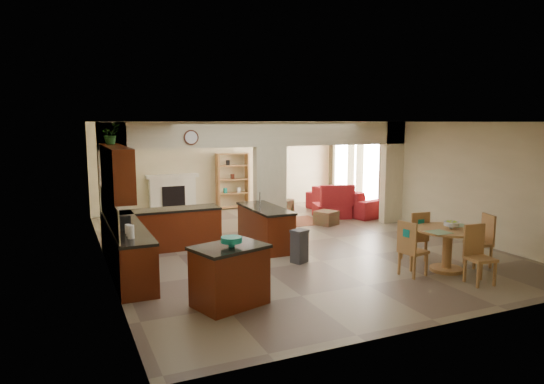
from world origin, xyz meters
name	(u,v)px	position (x,y,z in m)	size (l,w,h in m)	color
floor	(287,243)	(0.00, 0.00, 0.00)	(10.00, 10.00, 0.00)	#756851
ceiling	(288,122)	(0.00, 0.00, 2.80)	(10.00, 10.00, 0.00)	white
wall_back	(220,166)	(0.00, 5.00, 1.40)	(8.00, 8.00, 0.00)	beige
wall_front	(448,227)	(0.00, -5.00, 1.40)	(8.00, 8.00, 0.00)	beige
wall_left	(103,194)	(-4.00, 0.00, 1.40)	(10.00, 10.00, 0.00)	beige
wall_right	(425,176)	(4.00, 0.00, 1.40)	(10.00, 10.00, 0.00)	beige
partition_left_pier	(114,187)	(-3.70, 1.00, 1.40)	(0.60, 0.25, 2.80)	beige
partition_center_pier	(270,191)	(0.00, 1.00, 1.10)	(0.80, 0.25, 2.20)	beige
partition_right_pier	(392,173)	(3.70, 1.00, 1.40)	(0.60, 0.25, 2.80)	beige
partition_header	(270,134)	(0.00, 1.00, 2.50)	(8.00, 0.25, 0.60)	beige
kitchen_counter	(146,240)	(-3.26, -0.25, 0.46)	(2.52, 3.29, 1.48)	#481B08
upper_cabinets	(116,171)	(-3.82, -0.80, 1.92)	(0.35, 2.40, 0.90)	#481B08
peninsula	(265,227)	(-0.60, -0.11, 0.46)	(0.70, 1.85, 0.91)	#481B08
wall_clock	(191,137)	(-2.00, 0.85, 2.45)	(0.34, 0.34, 0.03)	#4E271A
rug	(293,222)	(1.20, 2.10, 0.01)	(1.60, 1.30, 0.01)	brown
fireplace	(173,193)	(-1.60, 4.83, 0.61)	(1.60, 0.35, 1.20)	silver
shelving_unit	(233,181)	(0.35, 4.82, 0.90)	(1.00, 0.32, 1.80)	olive
window_a	(372,175)	(3.97, 2.30, 1.20)	(0.02, 0.90, 1.90)	white
window_b	(342,170)	(3.97, 4.00, 1.20)	(0.02, 0.90, 1.90)	white
glazed_door	(356,177)	(3.97, 3.15, 1.05)	(0.02, 0.70, 2.10)	white
drape_a_left	(383,177)	(3.93, 1.70, 1.20)	(0.10, 0.28, 2.30)	#381E16
drape_a_right	(360,173)	(3.93, 2.90, 1.20)	(0.10, 0.28, 2.30)	#381E16
drape_b_left	(351,171)	(3.93, 3.40, 1.20)	(0.10, 0.28, 2.30)	#381E16
drape_b_right	(332,168)	(3.93, 4.60, 1.20)	(0.10, 0.28, 2.30)	#381E16
ceiling_fan	(289,130)	(1.50, 3.00, 2.56)	(1.00, 1.00, 0.10)	white
kitchen_island	(230,275)	(-2.47, -3.09, 0.47)	(1.27, 1.06, 0.94)	#481B08
teal_bowl	(232,242)	(-2.45, -3.16, 1.01)	(0.32, 0.32, 0.15)	#148A7A
trash_can	(299,247)	(-0.45, -1.50, 0.31)	(0.29, 0.25, 0.62)	#323235
dining_table	(448,243)	(1.85, -3.12, 0.53)	(1.20, 1.20, 0.82)	olive
fruit_bowl	(451,225)	(1.91, -3.13, 0.89)	(0.28, 0.28, 0.15)	#91BC28
sofa	(345,200)	(3.30, 2.71, 0.39)	(1.03, 2.64, 0.77)	maroon
chaise	(332,211)	(2.54, 2.25, 0.20)	(0.99, 0.81, 0.40)	maroon
armchair	(277,210)	(0.78, 2.26, 0.33)	(0.71, 0.73, 0.66)	maroon
ottoman	(326,218)	(1.87, 1.42, 0.19)	(0.52, 0.52, 0.38)	maroon
plant	(110,134)	(-3.82, -0.10, 2.57)	(0.35, 0.31, 0.39)	#124312
chair_north	(417,235)	(1.75, -2.38, 0.55)	(0.46, 0.46, 1.02)	olive
chair_east	(483,238)	(2.71, -3.15, 0.55)	(0.52, 0.52, 1.02)	olive
chair_south	(477,252)	(1.84, -3.85, 0.55)	(0.47, 0.47, 1.02)	olive
chair_west	(410,247)	(1.00, -3.09, 0.55)	(0.49, 0.49, 1.02)	olive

